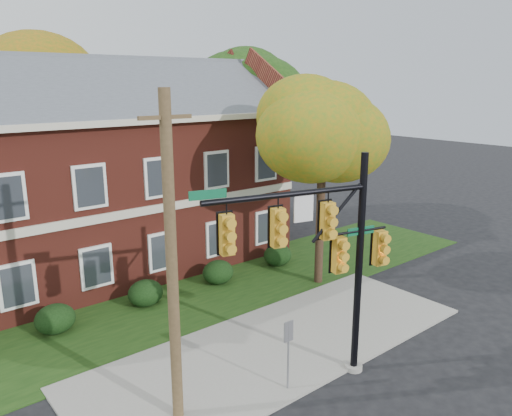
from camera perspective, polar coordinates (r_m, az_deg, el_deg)
ground at (r=16.79m, az=5.10°, el=-16.72°), size 120.00×120.00×0.00m
sidewalk at (r=17.40m, az=2.72°, el=-15.34°), size 14.00×5.00×0.08m
grass_strip at (r=20.97m, az=-6.62°, el=-10.08°), size 30.00×6.00×0.04m
apartment_building at (r=23.88m, az=-18.89°, el=4.72°), size 18.80×8.80×9.74m
hedge_left at (r=19.30m, az=-21.98°, el=-11.68°), size 1.40×1.26×1.05m
hedge_center at (r=20.44m, az=-12.52°, el=-9.47°), size 1.40×1.26×1.05m
hedge_right at (r=22.07m, az=-4.36°, el=-7.32°), size 1.40×1.26×1.05m
hedge_far_right at (r=24.11m, az=2.48°, el=-5.40°), size 1.40×1.26×1.05m
tree_near_right at (r=20.95m, az=8.37°, el=8.74°), size 4.50×4.25×8.58m
tree_right_rear at (r=30.16m, az=0.97°, el=13.29°), size 6.30×5.95×10.62m
tree_far_rear at (r=31.45m, az=-22.39°, el=13.61°), size 6.84×6.46×11.52m
traffic_signal at (r=14.04m, az=7.87°, el=-4.35°), size 5.89×1.63×6.73m
utility_pole at (r=12.37m, az=-9.60°, el=-6.35°), size 1.33×0.29×8.51m
sign_post at (r=14.52m, az=3.72°, el=-15.26°), size 0.32×0.06×2.18m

